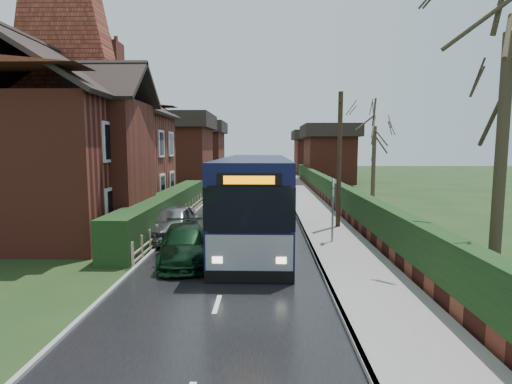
{
  "coord_description": "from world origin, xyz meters",
  "views": [
    {
      "loc": [
        1.2,
        -15.76,
        4.01
      ],
      "look_at": [
        0.78,
        3.76,
        1.8
      ],
      "focal_mm": 28.0,
      "sensor_mm": 36.0,
      "label": 1
    }
  ],
  "objects_px": {
    "bus": "(255,199)",
    "bus_stop_sign": "(333,201)",
    "brick_house": "(72,140)",
    "car_silver": "(173,222)",
    "car_green": "(184,244)",
    "telegraph_pole": "(339,161)"
  },
  "relations": [
    {
      "from": "brick_house",
      "to": "car_silver",
      "type": "xyz_separation_m",
      "value": [
        5.93,
        -3.44,
        -3.65
      ]
    },
    {
      "from": "bus",
      "to": "bus_stop_sign",
      "type": "relative_size",
      "value": 4.27
    },
    {
      "from": "bus_stop_sign",
      "to": "telegraph_pole",
      "type": "relative_size",
      "value": 0.42
    },
    {
      "from": "car_silver",
      "to": "bus_stop_sign",
      "type": "distance_m",
      "value": 6.94
    },
    {
      "from": "brick_house",
      "to": "bus",
      "type": "xyz_separation_m",
      "value": [
        9.53,
        -3.46,
        -2.61
      ]
    },
    {
      "from": "bus",
      "to": "telegraph_pole",
      "type": "distance_m",
      "value": 4.85
    },
    {
      "from": "car_silver",
      "to": "bus_stop_sign",
      "type": "height_order",
      "value": "bus_stop_sign"
    },
    {
      "from": "brick_house",
      "to": "bus_stop_sign",
      "type": "bearing_deg",
      "value": -18.81
    },
    {
      "from": "bus_stop_sign",
      "to": "telegraph_pole",
      "type": "xyz_separation_m",
      "value": [
        0.8,
        3.12,
        1.54
      ]
    },
    {
      "from": "bus",
      "to": "car_silver",
      "type": "height_order",
      "value": "bus"
    },
    {
      "from": "car_green",
      "to": "telegraph_pole",
      "type": "xyz_separation_m",
      "value": [
        6.4,
        5.7,
        2.73
      ]
    },
    {
      "from": "car_green",
      "to": "telegraph_pole",
      "type": "height_order",
      "value": "telegraph_pole"
    },
    {
      "from": "bus",
      "to": "car_green",
      "type": "xyz_separation_m",
      "value": [
        -2.4,
        -3.45,
        -1.15
      ]
    },
    {
      "from": "car_silver",
      "to": "bus_stop_sign",
      "type": "relative_size",
      "value": 1.56
    },
    {
      "from": "bus",
      "to": "car_silver",
      "type": "relative_size",
      "value": 2.74
    },
    {
      "from": "brick_house",
      "to": "telegraph_pole",
      "type": "relative_size",
      "value": 2.21
    },
    {
      "from": "car_green",
      "to": "bus_stop_sign",
      "type": "distance_m",
      "value": 6.28
    },
    {
      "from": "brick_house",
      "to": "bus_stop_sign",
      "type": "distance_m",
      "value": 13.7
    },
    {
      "from": "car_silver",
      "to": "car_green",
      "type": "bearing_deg",
      "value": -70.8
    },
    {
      "from": "car_silver",
      "to": "telegraph_pole",
      "type": "distance_m",
      "value": 8.34
    },
    {
      "from": "telegraph_pole",
      "to": "bus",
      "type": "bearing_deg",
      "value": -129.73
    },
    {
      "from": "bus",
      "to": "bus_stop_sign",
      "type": "bearing_deg",
      "value": -14.91
    }
  ]
}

